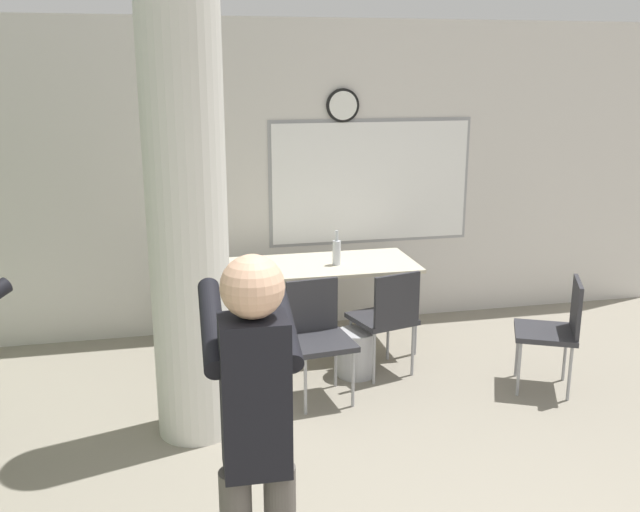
% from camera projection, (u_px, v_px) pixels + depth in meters
% --- Properties ---
extents(wall_back, '(8.00, 0.15, 2.80)m').
position_uv_depth(wall_back, '(275.00, 179.00, 6.48)').
color(wall_back, silver).
rests_on(wall_back, ground_plane).
extents(support_pillar, '(0.51, 0.51, 2.80)m').
position_uv_depth(support_pillar, '(188.00, 228.00, 4.49)').
color(support_pillar, silver).
rests_on(support_pillar, ground_plane).
extents(folding_table, '(1.80, 0.76, 0.77)m').
position_uv_depth(folding_table, '(310.00, 270.00, 6.04)').
color(folding_table, beige).
rests_on(folding_table, ground_plane).
extents(bottle_on_table, '(0.07, 0.07, 0.29)m').
position_uv_depth(bottle_on_table, '(337.00, 252.00, 5.99)').
color(bottle_on_table, silver).
rests_on(bottle_on_table, folding_table).
extents(waste_bin, '(0.31, 0.31, 0.37)m').
position_uv_depth(waste_bin, '(356.00, 353.00, 5.66)').
color(waste_bin, '#B2B2B7').
rests_on(waste_bin, ground_plane).
extents(chair_table_front, '(0.49, 0.49, 0.87)m').
position_uv_depth(chair_table_front, '(318.00, 331.00, 5.21)').
color(chair_table_front, '#2D2D33').
rests_on(chair_table_front, ground_plane).
extents(chair_mid_room, '(0.59, 0.59, 0.87)m').
position_uv_depth(chair_mid_room, '(556.00, 326.00, 5.33)').
color(chair_mid_room, '#2D2D33').
rests_on(chair_mid_room, ground_plane).
extents(chair_table_right, '(0.54, 0.54, 0.87)m').
position_uv_depth(chair_table_right, '(387.00, 314.00, 5.58)').
color(chair_table_right, '#2D2D33').
rests_on(chair_table_right, ground_plane).
extents(person_playing_front, '(0.39, 0.69, 1.74)m').
position_uv_depth(person_playing_front, '(255.00, 432.00, 2.75)').
color(person_playing_front, '#514C47').
rests_on(person_playing_front, ground_plane).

